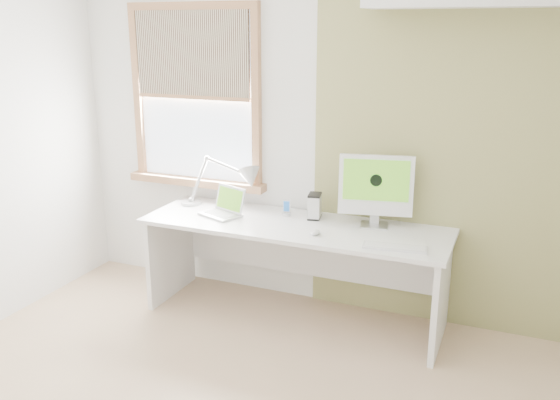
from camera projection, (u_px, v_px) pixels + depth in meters
The scene contains 11 objects.
room at pixel (196, 197), 2.84m from camera, with size 4.04×3.54×2.64m.
accent_wall at pixel (456, 147), 4.02m from camera, with size 2.00×0.02×2.60m, color #9B955C.
window at pixel (195, 98), 4.66m from camera, with size 1.20×0.14×1.42m.
desk at pixel (297, 247), 4.35m from camera, with size 2.20×0.70×0.73m.
desk_lamp at pixel (239, 181), 4.60m from camera, with size 0.71×0.36×0.39m.
laptop at pixel (224, 208), 4.43m from camera, with size 0.36×0.32×0.20m.
phone_dock at pixel (287, 211), 4.42m from camera, with size 0.08×0.08×0.12m.
external_drive at pixel (315, 206), 4.34m from camera, with size 0.11×0.16×0.18m.
imac at pixel (376, 187), 4.13m from camera, with size 0.52×0.22×0.50m.
keyboard at pixel (395, 247), 3.77m from camera, with size 0.41×0.16×0.02m.
mouse at pixel (315, 233), 4.02m from camera, with size 0.06×0.10×0.03m, color white.
Camera 1 is at (1.42, -2.37, 2.08)m, focal length 38.22 mm.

